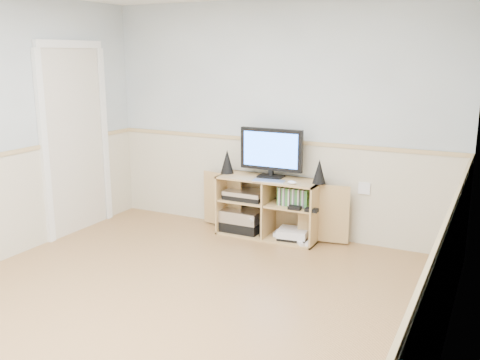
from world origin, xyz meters
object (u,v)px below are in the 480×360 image
at_px(media_cabinet, 271,206).
at_px(monitor, 271,151).
at_px(keyboard, 269,181).
at_px(game_consoles, 292,234).

bearing_deg(media_cabinet, monitor, -90.00).
bearing_deg(keyboard, monitor, 98.99).
bearing_deg(media_cabinet, game_consoles, -12.64).
relative_size(monitor, game_consoles, 1.53).
height_order(monitor, keyboard, monitor).
height_order(monitor, game_consoles, monitor).
xyz_separation_m(media_cabinet, game_consoles, (0.28, -0.06, -0.26)).
distance_m(media_cabinet, game_consoles, 0.39).
distance_m(monitor, keyboard, 0.34).
distance_m(monitor, game_consoles, 0.91).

